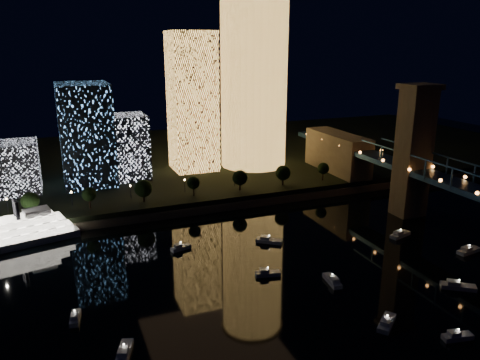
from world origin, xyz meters
name	(u,v)px	position (x,y,z in m)	size (l,w,h in m)	color
ground	(335,315)	(0.00, 0.00, 0.00)	(520.00, 520.00, 0.00)	black
far_bank	(174,160)	(0.00, 160.00, 2.50)	(420.00, 160.00, 5.00)	black
seawall	(222,206)	(0.00, 82.00, 1.50)	(420.00, 6.00, 3.00)	#6B5E4C
tower_cylindrical	(254,80)	(32.30, 125.60, 47.14)	(34.00, 34.00, 84.02)	#FFB551
tower_rectangular	(192,102)	(2.36, 129.39, 37.28)	(20.29, 20.29, 64.56)	#FFB551
midrise_blocks	(63,147)	(-56.76, 122.84, 21.78)	(86.78, 29.42, 43.02)	white
motorboats	(314,288)	(1.11, 12.25, 0.81)	(128.28, 73.07, 2.78)	silver
esplanade_trees	(137,189)	(-32.49, 88.00, 10.47)	(165.38, 6.91, 8.96)	black
street_lamps	(130,189)	(-34.00, 94.00, 9.02)	(132.70, 0.70, 5.65)	black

